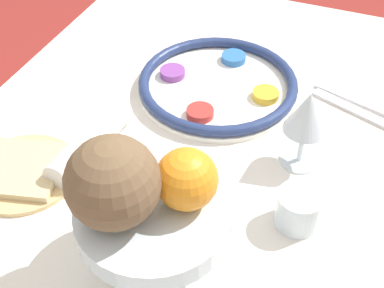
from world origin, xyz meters
The scene contains 10 objects.
seder_plate centered at (-0.24, -0.02, 0.75)m, with size 0.30×0.30×0.03m.
wine_glass centered at (-0.11, 0.17, 0.84)m, with size 0.07×0.07×0.14m.
fruit_stand centered at (0.15, 0.04, 0.82)m, with size 0.20×0.20×0.11m.
orange_fruit centered at (0.13, 0.07, 0.89)m, with size 0.08×0.08×0.08m.
coconut centered at (0.18, 0.00, 0.91)m, with size 0.11×0.11×0.11m.
bread_plate centered at (0.08, -0.23, 0.75)m, with size 0.18×0.18×0.02m.
napkin_roll centered at (0.00, -0.15, 0.76)m, with size 0.19×0.06×0.05m.
cup_mid centered at (0.02, 0.20, 0.77)m, with size 0.07×0.07×0.06m.
fork_left centered at (-0.30, 0.24, 0.74)m, with size 0.07×0.17×0.01m.
fork_right centered at (-0.27, 0.24, 0.74)m, with size 0.08×0.17×0.01m.
Camera 1 is at (0.54, 0.24, 1.36)m, focal length 50.00 mm.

